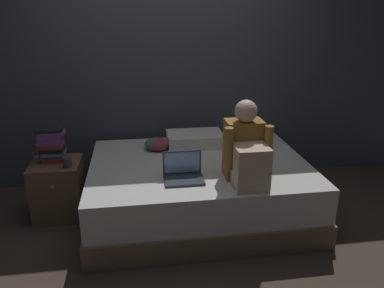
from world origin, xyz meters
name	(u,v)px	position (x,y,z in m)	size (l,w,h in m)	color
ground_plane	(182,232)	(0.00, 0.00, 0.00)	(8.00, 8.00, 0.00)	#47382D
wall_back	(167,59)	(0.00, 1.20, 1.35)	(5.60, 0.10, 2.70)	#424751
bed	(199,188)	(0.20, 0.30, 0.26)	(2.00, 1.50, 0.53)	#7A6047
nightstand	(58,189)	(-1.10, 0.48, 0.26)	(0.44, 0.46, 0.53)	brown
person_sitting	(246,151)	(0.51, -0.14, 0.78)	(0.39, 0.44, 0.66)	olive
laptop	(183,173)	(0.01, -0.04, 0.59)	(0.32, 0.23, 0.22)	#333842
pillow	(195,139)	(0.23, 0.75, 0.60)	(0.56, 0.36, 0.13)	silver
book_stack	(51,145)	(-1.12, 0.52, 0.69)	(0.24, 0.18, 0.31)	#9E2D28
mug	(67,162)	(-0.97, 0.36, 0.57)	(0.08, 0.08, 0.09)	#3D3D42
clothes_pile	(156,144)	(-0.17, 0.68, 0.59)	(0.25, 0.24, 0.12)	gray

